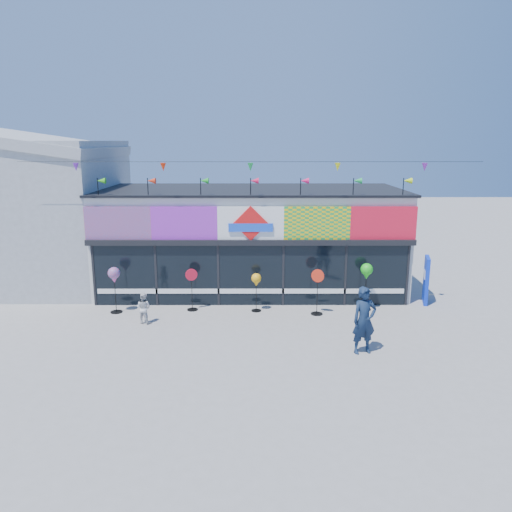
{
  "coord_description": "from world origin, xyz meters",
  "views": [
    {
      "loc": [
        0.16,
        -14.38,
        6.0
      ],
      "look_at": [
        0.19,
        2.0,
        2.21
      ],
      "focal_mm": 35.0,
      "sensor_mm": 36.0,
      "label": 1
    }
  ],
  "objects_px": {
    "spinner_4": "(367,273)",
    "adult_man": "(364,320)",
    "spinner_3": "(317,291)",
    "child": "(144,308)",
    "spinner_1": "(192,288)",
    "spinner_0": "(114,276)",
    "blue_sign": "(426,280)",
    "spinner_2": "(256,281)"
  },
  "relations": [
    {
      "from": "spinner_2",
      "to": "spinner_3",
      "type": "relative_size",
      "value": 0.86
    },
    {
      "from": "blue_sign",
      "to": "spinner_1",
      "type": "distance_m",
      "value": 8.76
    },
    {
      "from": "spinner_1",
      "to": "spinner_3",
      "type": "relative_size",
      "value": 0.94
    },
    {
      "from": "spinner_2",
      "to": "adult_man",
      "type": "bearing_deg",
      "value": -49.68
    },
    {
      "from": "blue_sign",
      "to": "adult_man",
      "type": "bearing_deg",
      "value": -112.02
    },
    {
      "from": "spinner_0",
      "to": "child",
      "type": "bearing_deg",
      "value": -40.89
    },
    {
      "from": "spinner_2",
      "to": "child",
      "type": "relative_size",
      "value": 1.32
    },
    {
      "from": "spinner_0",
      "to": "spinner_3",
      "type": "bearing_deg",
      "value": -1.69
    },
    {
      "from": "spinner_1",
      "to": "child",
      "type": "xyz_separation_m",
      "value": [
        -1.46,
        -1.32,
        -0.28
      ]
    },
    {
      "from": "spinner_2",
      "to": "adult_man",
      "type": "distance_m",
      "value": 4.77
    },
    {
      "from": "spinner_4",
      "to": "adult_man",
      "type": "height_order",
      "value": "adult_man"
    },
    {
      "from": "spinner_2",
      "to": "spinner_3",
      "type": "distance_m",
      "value": 2.19
    },
    {
      "from": "blue_sign",
      "to": "spinner_1",
      "type": "bearing_deg",
      "value": -160.7
    },
    {
      "from": "spinner_3",
      "to": "spinner_4",
      "type": "height_order",
      "value": "spinner_4"
    },
    {
      "from": "spinner_1",
      "to": "spinner_4",
      "type": "xyz_separation_m",
      "value": [
        6.28,
        0.03,
        0.57
      ]
    },
    {
      "from": "spinner_1",
      "to": "spinner_2",
      "type": "bearing_deg",
      "value": -2.84
    },
    {
      "from": "spinner_3",
      "to": "child",
      "type": "relative_size",
      "value": 1.55
    },
    {
      "from": "blue_sign",
      "to": "spinner_4",
      "type": "distance_m",
      "value": 2.61
    },
    {
      "from": "spinner_1",
      "to": "spinner_4",
      "type": "bearing_deg",
      "value": 0.28
    },
    {
      "from": "blue_sign",
      "to": "spinner_4",
      "type": "height_order",
      "value": "blue_sign"
    },
    {
      "from": "spinner_0",
      "to": "spinner_2",
      "type": "distance_m",
      "value": 5.02
    },
    {
      "from": "spinner_4",
      "to": "blue_sign",
      "type": "bearing_deg",
      "value": 17.89
    },
    {
      "from": "spinner_2",
      "to": "spinner_0",
      "type": "bearing_deg",
      "value": -178.44
    },
    {
      "from": "spinner_4",
      "to": "adult_man",
      "type": "relative_size",
      "value": 0.88
    },
    {
      "from": "spinner_1",
      "to": "child",
      "type": "bearing_deg",
      "value": -137.99
    },
    {
      "from": "spinner_2",
      "to": "spinner_1",
      "type": "bearing_deg",
      "value": 177.16
    },
    {
      "from": "blue_sign",
      "to": "adult_man",
      "type": "relative_size",
      "value": 0.9
    },
    {
      "from": "blue_sign",
      "to": "spinner_0",
      "type": "bearing_deg",
      "value": -160.71
    },
    {
      "from": "adult_man",
      "to": "spinner_0",
      "type": "bearing_deg",
      "value": 142.0
    },
    {
      "from": "spinner_0",
      "to": "adult_man",
      "type": "bearing_deg",
      "value": -23.34
    },
    {
      "from": "spinner_0",
      "to": "adult_man",
      "type": "distance_m",
      "value": 8.83
    },
    {
      "from": "spinner_3",
      "to": "child",
      "type": "height_order",
      "value": "spinner_3"
    },
    {
      "from": "spinner_1",
      "to": "child",
      "type": "height_order",
      "value": "spinner_1"
    },
    {
      "from": "spinner_0",
      "to": "spinner_4",
      "type": "height_order",
      "value": "spinner_4"
    },
    {
      "from": "blue_sign",
      "to": "spinner_2",
      "type": "height_order",
      "value": "blue_sign"
    },
    {
      "from": "blue_sign",
      "to": "child",
      "type": "height_order",
      "value": "blue_sign"
    },
    {
      "from": "spinner_3",
      "to": "spinner_4",
      "type": "relative_size",
      "value": 0.95
    },
    {
      "from": "blue_sign",
      "to": "spinner_0",
      "type": "relative_size",
      "value": 1.07
    },
    {
      "from": "spinner_0",
      "to": "spinner_3",
      "type": "xyz_separation_m",
      "value": [
        7.16,
        -0.21,
        -0.47
      ]
    },
    {
      "from": "spinner_3",
      "to": "spinner_4",
      "type": "distance_m",
      "value": 1.95
    },
    {
      "from": "spinner_0",
      "to": "child",
      "type": "xyz_separation_m",
      "value": [
        1.23,
        -1.07,
        -0.8
      ]
    },
    {
      "from": "blue_sign",
      "to": "spinner_2",
      "type": "xyz_separation_m",
      "value": [
        -6.4,
        -0.93,
        0.23
      ]
    }
  ]
}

